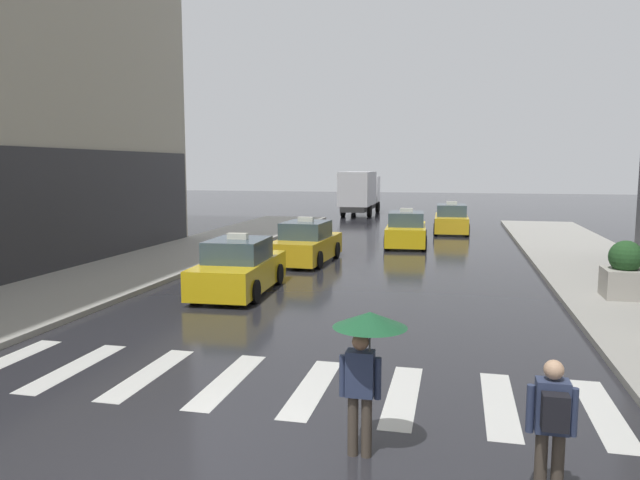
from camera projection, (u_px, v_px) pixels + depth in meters
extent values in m
plane|color=#26262B|center=(196.00, 468.00, 7.50)|extent=(160.00, 160.00, 0.00)
cube|color=silver|center=(5.00, 361.00, 11.60)|extent=(0.50, 2.80, 0.01)
cube|color=silver|center=(74.00, 367.00, 11.26)|extent=(0.50, 2.80, 0.01)
cube|color=silver|center=(149.00, 374.00, 10.92)|extent=(0.50, 2.80, 0.01)
cube|color=silver|center=(228.00, 380.00, 10.57)|extent=(0.50, 2.80, 0.01)
cube|color=silver|center=(312.00, 388.00, 10.23)|extent=(0.50, 2.80, 0.01)
cube|color=silver|center=(403.00, 395.00, 9.89)|extent=(0.50, 2.80, 0.01)
cube|color=silver|center=(499.00, 404.00, 9.54)|extent=(0.50, 2.80, 0.01)
cube|color=silver|center=(603.00, 412.00, 9.20)|extent=(0.50, 2.80, 0.01)
cube|color=yellow|center=(239.00, 274.00, 17.95)|extent=(2.02, 4.58, 0.84)
cube|color=#384C5B|center=(238.00, 250.00, 17.76)|extent=(1.70, 2.17, 0.64)
cube|color=silver|center=(238.00, 236.00, 17.71)|extent=(0.61, 0.27, 0.18)
cylinder|color=black|center=(227.00, 272.00, 19.45)|extent=(0.25, 0.67, 0.66)
cylinder|color=black|center=(278.00, 274.00, 19.15)|extent=(0.25, 0.67, 0.66)
cylinder|color=black|center=(196.00, 289.00, 16.81)|extent=(0.25, 0.67, 0.66)
cylinder|color=black|center=(254.00, 291.00, 16.51)|extent=(0.25, 0.67, 0.66)
cube|color=#F2EAB2|center=(242.00, 260.00, 20.27)|extent=(0.20, 0.05, 0.14)
cube|color=#F2EAB2|center=(278.00, 261.00, 20.05)|extent=(0.20, 0.05, 0.14)
cube|color=gold|center=(307.00, 248.00, 23.55)|extent=(2.00, 4.58, 0.84)
cube|color=#384C5B|center=(306.00, 230.00, 23.36)|extent=(1.69, 2.17, 0.64)
cube|color=silver|center=(306.00, 219.00, 23.31)|extent=(0.61, 0.27, 0.18)
cylinder|color=black|center=(297.00, 249.00, 25.10)|extent=(0.25, 0.67, 0.66)
cylinder|color=black|center=(336.00, 250.00, 24.64)|extent=(0.25, 0.67, 0.66)
cylinder|color=black|center=(275.00, 258.00, 22.52)|extent=(0.25, 0.67, 0.66)
cylinder|color=black|center=(318.00, 260.00, 22.06)|extent=(0.25, 0.67, 0.66)
cube|color=#F2EAB2|center=(308.00, 240.00, 25.88)|extent=(0.20, 0.05, 0.14)
cube|color=#F2EAB2|center=(336.00, 241.00, 25.55)|extent=(0.20, 0.05, 0.14)
cube|color=yellow|center=(406.00, 234.00, 28.42)|extent=(2.05, 4.59, 0.84)
cube|color=#384C5B|center=(406.00, 219.00, 28.23)|extent=(1.72, 2.19, 0.64)
cube|color=silver|center=(407.00, 210.00, 28.18)|extent=(0.61, 0.27, 0.18)
cylinder|color=black|center=(390.00, 235.00, 29.91)|extent=(0.26, 0.67, 0.66)
cylinder|color=black|center=(424.00, 236.00, 29.63)|extent=(0.26, 0.67, 0.66)
cylinder|color=black|center=(386.00, 242.00, 27.27)|extent=(0.26, 0.67, 0.66)
cylinder|color=black|center=(424.00, 243.00, 26.99)|extent=(0.26, 0.67, 0.66)
cube|color=#F2EAB2|center=(395.00, 228.00, 30.74)|extent=(0.20, 0.05, 0.14)
cube|color=#F2EAB2|center=(420.00, 228.00, 30.53)|extent=(0.20, 0.05, 0.14)
cube|color=gold|center=(451.00, 223.00, 33.93)|extent=(1.90, 4.54, 0.84)
cube|color=#384C5B|center=(452.00, 210.00, 33.74)|extent=(1.65, 2.14, 0.64)
cube|color=silver|center=(452.00, 203.00, 33.69)|extent=(0.61, 0.25, 0.18)
cylinder|color=black|center=(436.00, 224.00, 35.44)|extent=(0.24, 0.66, 0.66)
cylinder|color=black|center=(466.00, 225.00, 35.10)|extent=(0.24, 0.66, 0.66)
cylinder|color=black|center=(436.00, 229.00, 32.82)|extent=(0.24, 0.66, 0.66)
cylinder|color=black|center=(467.00, 230.00, 32.47)|extent=(0.24, 0.66, 0.66)
cube|color=#F2EAB2|center=(440.00, 219.00, 36.26)|extent=(0.20, 0.04, 0.14)
cube|color=#F2EAB2|center=(461.00, 219.00, 36.00)|extent=(0.20, 0.04, 0.14)
cube|color=#2D2D2D|center=(359.00, 207.00, 45.91)|extent=(1.82, 6.61, 0.40)
cube|color=silver|center=(366.00, 189.00, 48.94)|extent=(2.11, 1.81, 2.10)
cube|color=#384C5B|center=(368.00, 184.00, 49.79)|extent=(1.89, 0.05, 0.95)
cube|color=silver|center=(358.00, 188.00, 44.86)|extent=(2.22, 4.81, 2.50)
cylinder|color=black|center=(354.00, 207.00, 49.15)|extent=(0.28, 0.90, 0.90)
cylinder|color=black|center=(378.00, 207.00, 48.70)|extent=(0.28, 0.90, 0.90)
cylinder|color=black|center=(343.00, 211.00, 44.77)|extent=(0.28, 0.90, 0.90)
cylinder|color=black|center=(369.00, 211.00, 44.31)|extent=(0.28, 0.90, 0.90)
cylinder|color=#473D33|center=(353.00, 425.00, 7.81)|extent=(0.14, 0.14, 0.82)
cylinder|color=#473D33|center=(367.00, 426.00, 7.77)|extent=(0.14, 0.14, 0.82)
cube|color=#2D3856|center=(360.00, 373.00, 7.70)|extent=(0.36, 0.24, 0.60)
sphere|color=#9E7051|center=(360.00, 342.00, 7.65)|extent=(0.22, 0.22, 0.22)
cylinder|color=#2D3856|center=(343.00, 376.00, 7.76)|extent=(0.09, 0.09, 0.55)
cylinder|color=#2D3856|center=(378.00, 378.00, 7.66)|extent=(0.09, 0.09, 0.55)
cylinder|color=#4C4C4C|center=(370.00, 351.00, 7.64)|extent=(0.02, 0.02, 1.00)
cone|color=#19512D|center=(370.00, 320.00, 7.59)|extent=(0.96, 0.96, 0.20)
cylinder|color=#473D33|center=(541.00, 465.00, 6.76)|extent=(0.14, 0.14, 0.82)
cylinder|color=#473D33|center=(557.00, 467.00, 6.72)|extent=(0.14, 0.14, 0.82)
cube|color=#2D3856|center=(552.00, 406.00, 6.65)|extent=(0.36, 0.24, 0.60)
sphere|color=tan|center=(554.00, 370.00, 6.60)|extent=(0.22, 0.22, 0.22)
cylinder|color=#2D3856|center=(530.00, 408.00, 6.71)|extent=(0.09, 0.09, 0.55)
cylinder|color=#2D3856|center=(574.00, 412.00, 6.61)|extent=(0.09, 0.09, 0.55)
cube|color=black|center=(555.00, 412.00, 6.44)|extent=(0.28, 0.18, 0.40)
cube|color=#A8A399|center=(624.00, 284.00, 16.50)|extent=(1.10, 1.10, 0.80)
sphere|color=#234C23|center=(626.00, 257.00, 16.41)|extent=(0.90, 0.90, 0.90)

